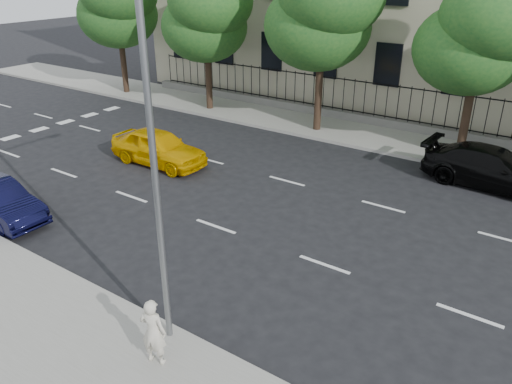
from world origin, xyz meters
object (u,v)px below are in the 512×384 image
(black_sedan, at_px, (493,168))
(street_light, at_px, (170,118))
(yellow_taxi, at_px, (158,147))
(woman_near, at_px, (153,332))

(black_sedan, bearing_deg, street_light, 165.64)
(yellow_taxi, xyz_separation_m, black_sedan, (12.19, 5.53, 0.00))
(street_light, xyz_separation_m, yellow_taxi, (-7.97, 7.25, -4.39))
(woman_near, bearing_deg, yellow_taxi, -60.75)
(street_light, bearing_deg, woman_near, -75.08)
(street_light, bearing_deg, yellow_taxi, 137.70)
(street_light, height_order, woman_near, street_light)
(street_light, xyz_separation_m, woman_near, (0.35, -1.31, -4.20))
(yellow_taxi, distance_m, woman_near, 11.94)
(yellow_taxi, bearing_deg, black_sedan, -66.12)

